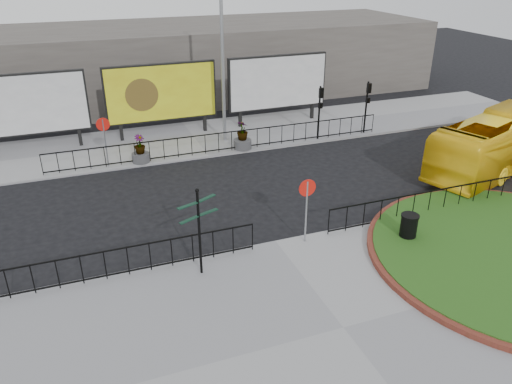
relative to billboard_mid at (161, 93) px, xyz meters
name	(u,v)px	position (x,y,z in m)	size (l,w,h in m)	color
ground	(275,243)	(1.50, -12.97, -2.60)	(90.00, 90.00, 0.00)	black
pavement_near	(343,329)	(1.50, -17.97, -2.54)	(30.00, 10.00, 0.12)	gray
pavement_far	(195,139)	(1.50, -0.97, -2.54)	(44.00, 6.00, 0.12)	gray
railing_near_left	(105,265)	(-4.50, -13.27, -1.93)	(10.00, 0.10, 1.10)	black
railing_near_right	(429,203)	(8.00, -13.27, -1.93)	(9.00, 0.10, 1.10)	black
railing_far	(225,142)	(2.50, -3.67, -1.93)	(18.00, 0.10, 1.10)	black
speed_sign_far	(104,131)	(-3.50, -3.57, -0.68)	(0.64, 0.07, 2.47)	gray
speed_sign_near	(307,197)	(2.50, -13.37, -0.68)	(0.64, 0.07, 2.47)	gray
billboard_left	(25,105)	(-7.00, 0.00, 0.00)	(6.20, 0.31, 4.10)	black
billboard_mid	(161,93)	(0.00, 0.00, 0.00)	(6.20, 0.31, 4.10)	black
billboard_right	(278,82)	(7.00, 0.00, 0.00)	(6.20, 0.31, 4.10)	black
lamp_post	(223,55)	(3.01, -1.97, 2.23)	(0.74, 0.18, 9.23)	gray
signal_pole_a	(320,105)	(8.00, -3.63, -0.50)	(0.22, 0.26, 3.00)	black
signal_pole_b	(367,100)	(11.00, -3.63, -0.50)	(0.22, 0.26, 3.00)	black
building_backdrop	(158,62)	(1.50, 9.03, -0.10)	(40.00, 10.00, 5.00)	#5C5550
fingerpost_sign	(199,223)	(-1.55, -13.97, -0.63)	(1.40, 0.75, 3.07)	black
litter_bin	(409,228)	(6.00, -14.67, -1.94)	(0.65, 0.65, 1.07)	black
bus	(503,140)	(14.55, -10.20, -1.17)	(2.40, 10.26, 2.86)	yellow
planter_a	(140,152)	(-1.90, -3.57, -1.94)	(0.88, 0.88, 1.42)	#4C4C4F
planter_b	(242,138)	(3.50, -3.57, -1.89)	(0.96, 0.96, 1.54)	#4C4C4F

